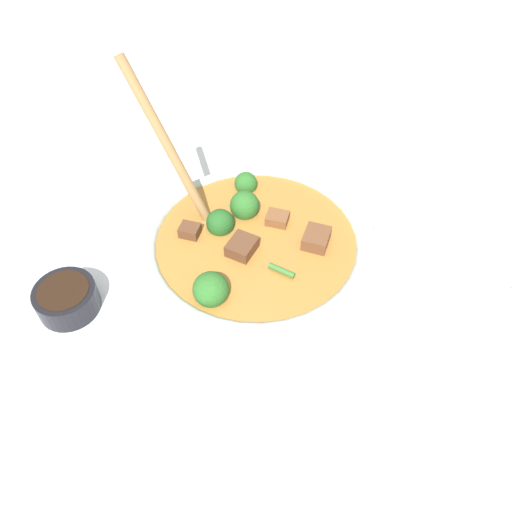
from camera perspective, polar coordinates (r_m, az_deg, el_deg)
ground_plane at (r=0.69m, az=-0.00°, el=-3.72°), size 4.00×4.00×0.00m
stew_bowl at (r=0.64m, az=-0.07°, el=-0.43°), size 0.31×0.28×0.29m
condiment_bowl at (r=0.70m, az=-20.85°, el=-4.49°), size 0.08×0.08×0.04m
empty_plate at (r=0.79m, az=21.87°, el=1.76°), size 0.24×0.24×0.02m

